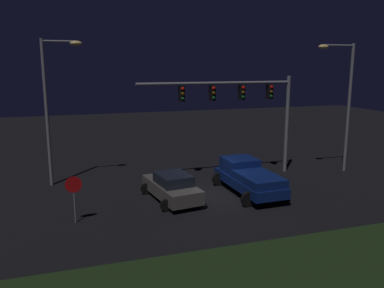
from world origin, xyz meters
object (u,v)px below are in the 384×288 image
(street_lamp_left, at_px, (53,96))
(street_lamp_right, at_px, (343,93))
(traffic_signal_gantry, at_px, (242,100))
(stop_sign, at_px, (74,191))
(pickup_truck, at_px, (248,176))
(car_sedan, at_px, (172,187))

(street_lamp_left, height_order, street_lamp_right, street_lamp_left)
(traffic_signal_gantry, distance_m, stop_sign, 12.29)
(street_lamp_right, relative_size, stop_sign, 3.85)
(traffic_signal_gantry, bearing_deg, street_lamp_left, 172.13)
(stop_sign, bearing_deg, pickup_truck, 9.42)
(traffic_signal_gantry, bearing_deg, stop_sign, -155.03)
(pickup_truck, bearing_deg, car_sedan, 87.73)
(street_lamp_left, bearing_deg, stop_sign, -83.31)
(street_lamp_right, bearing_deg, traffic_signal_gantry, 170.75)
(pickup_truck, relative_size, stop_sign, 2.44)
(pickup_truck, height_order, street_lamp_left, street_lamp_left)
(pickup_truck, relative_size, traffic_signal_gantry, 0.53)
(street_lamp_left, bearing_deg, traffic_signal_gantry, -7.87)
(pickup_truck, distance_m, street_lamp_right, 9.37)
(traffic_signal_gantry, bearing_deg, pickup_truck, -108.41)
(car_sedan, bearing_deg, pickup_truck, -99.04)
(traffic_signal_gantry, xyz_separation_m, street_lamp_left, (-11.46, 1.58, 0.37))
(car_sedan, height_order, traffic_signal_gantry, traffic_signal_gantry)
(pickup_truck, xyz_separation_m, stop_sign, (-9.56, -1.59, 0.56))
(car_sedan, xyz_separation_m, stop_sign, (-5.10, -1.64, 0.82))
(traffic_signal_gantry, height_order, street_lamp_left, street_lamp_left)
(stop_sign, bearing_deg, street_lamp_right, 12.44)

